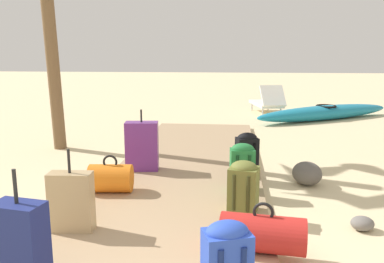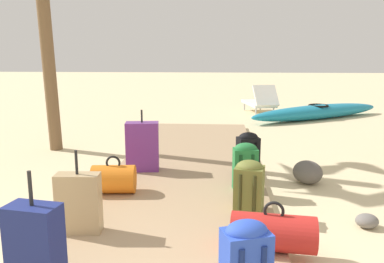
{
  "view_description": "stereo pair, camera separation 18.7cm",
  "coord_description": "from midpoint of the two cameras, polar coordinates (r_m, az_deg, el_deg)",
  "views": [
    {
      "loc": [
        0.61,
        -1.39,
        1.61
      ],
      "look_at": [
        0.05,
        3.94,
        0.55
      ],
      "focal_mm": 36.97,
      "sensor_mm": 36.0,
      "label": 1
    },
    {
      "loc": [
        0.42,
        -1.41,
        1.61
      ],
      "look_at": [
        0.05,
        3.94,
        0.55
      ],
      "focal_mm": 36.97,
      "sensor_mm": 36.0,
      "label": 2
    }
  ],
  "objects": [
    {
      "name": "ground_plane",
      "position": [
        4.59,
        -0.84,
        -9.36
      ],
      "size": [
        60.0,
        60.0,
        0.0
      ],
      "primitive_type": "plane",
      "color": "beige"
    },
    {
      "name": "boardwalk",
      "position": [
        5.25,
        0.1,
        -6.22
      ],
      "size": [
        1.94,
        7.17,
        0.08
      ],
      "primitive_type": "cube",
      "color": "tan",
      "rests_on": "ground"
    },
    {
      "name": "backpack_olive",
      "position": [
        3.94,
        8.8,
        -7.62
      ],
      "size": [
        0.32,
        0.3,
        0.51
      ],
      "color": "olive",
      "rests_on": "boardwalk"
    },
    {
      "name": "duffel_bag_red",
      "position": [
        3.25,
        11.82,
        -14.21
      ],
      "size": [
        0.69,
        0.37,
        0.41
      ],
      "color": "red",
      "rests_on": "boardwalk"
    },
    {
      "name": "suitcase_tan",
      "position": [
        3.62,
        -15.57,
        -9.72
      ],
      "size": [
        0.38,
        0.19,
        0.73
      ],
      "color": "tan",
      "rests_on": "boardwalk"
    },
    {
      "name": "suitcase_purple",
      "position": [
        5.27,
        -6.22,
        -2.1
      ],
      "size": [
        0.45,
        0.27,
        0.81
      ],
      "color": "#6B2D84",
      "rests_on": "boardwalk"
    },
    {
      "name": "backpack_black",
      "position": [
        5.07,
        8.97,
        -3.11
      ],
      "size": [
        0.31,
        0.26,
        0.55
      ],
      "color": "black",
      "rests_on": "boardwalk"
    },
    {
      "name": "suitcase_navy",
      "position": [
        2.79,
        -21.64,
        -15.57
      ],
      "size": [
        0.35,
        0.24,
        0.84
      ],
      "color": "navy",
      "rests_on": "boardwalk"
    },
    {
      "name": "backpack_green",
      "position": [
        4.52,
        8.44,
        -4.92
      ],
      "size": [
        0.29,
        0.23,
        0.55
      ],
      "color": "#237538",
      "rests_on": "boardwalk"
    },
    {
      "name": "duffel_bag_orange",
      "position": [
        4.53,
        -10.48,
        -6.62
      ],
      "size": [
        0.5,
        0.36,
        0.43
      ],
      "color": "orange",
      "rests_on": "boardwalk"
    },
    {
      "name": "lounge_chair",
      "position": [
        10.87,
        11.32,
        4.2
      ],
      "size": [
        0.91,
        1.62,
        0.8
      ],
      "color": "white",
      "rests_on": "ground"
    },
    {
      "name": "kayak",
      "position": [
        10.33,
        19.21,
        2.61
      ],
      "size": [
        3.79,
        2.69,
        0.36
      ],
      "color": "teal",
      "rests_on": "ground"
    },
    {
      "name": "rock_right_near",
      "position": [
        4.11,
        24.6,
        -11.97
      ],
      "size": [
        0.23,
        0.21,
        0.13
      ],
      "primitive_type": "ellipsoid",
      "rotation": [
        0.0,
        0.0,
        1.67
      ],
      "color": "slate",
      "rests_on": "ground"
    },
    {
      "name": "rock_right_far",
      "position": [
        5.17,
        17.27,
        -5.8
      ],
      "size": [
        0.5,
        0.51,
        0.29
      ],
      "primitive_type": "ellipsoid",
      "rotation": [
        0.0,
        0.0,
        2.12
      ],
      "color": "#5B5651",
      "rests_on": "ground"
    }
  ]
}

